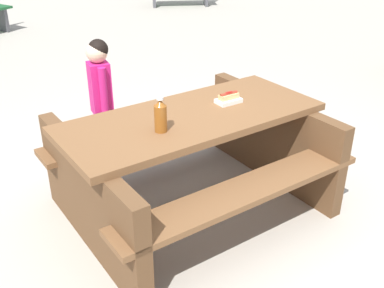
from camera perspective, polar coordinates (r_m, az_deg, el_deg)
ground_plane at (r=3.44m, az=0.00°, el=-7.81°), size 30.00×30.00×0.00m
picnic_table at (r=3.20m, az=0.00°, el=-1.28°), size 2.00×1.68×0.75m
soda_bottle at (r=2.79m, az=-3.98°, el=3.58°), size 0.08×0.08×0.23m
hotdog_tray at (r=3.26m, az=4.61°, el=5.71°), size 0.20×0.14×0.08m
child_in_coat at (r=3.73m, az=-11.43°, el=6.84°), size 0.20×0.26×1.10m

